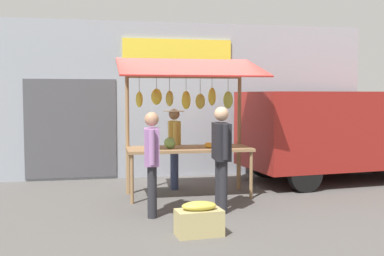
{
  "coord_description": "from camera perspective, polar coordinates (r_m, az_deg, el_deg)",
  "views": [
    {
      "loc": [
        1.58,
        8.21,
        1.83
      ],
      "look_at": [
        0.0,
        0.3,
        1.25
      ],
      "focal_mm": 44.11,
      "sensor_mm": 36.0,
      "label": 1
    }
  ],
  "objects": [
    {
      "name": "street_backdrop",
      "position": [
        10.52,
        -2.89,
        3.39
      ],
      "size": [
        9.0,
        0.3,
        3.4
      ],
      "color": "#8C939E",
      "rests_on": "ground"
    },
    {
      "name": "market_stall",
      "position": [
        8.41,
        -0.42,
        2.21
      ],
      "size": [
        2.5,
        1.46,
        2.5
      ],
      "color": "olive",
      "rests_on": "ground"
    },
    {
      "name": "vendor_with_sunhat",
      "position": [
        9.12,
        -2.16,
        -1.72
      ],
      "size": [
        0.4,
        0.67,
        1.55
      ],
      "rotation": [
        0.0,
        0.0,
        1.48
      ],
      "color": "navy",
      "rests_on": "ground"
    },
    {
      "name": "ground_plane",
      "position": [
        8.56,
        -0.4,
        -8.24
      ],
      "size": [
        40.0,
        40.0,
        0.0
      ],
      "primitive_type": "plane",
      "color": "#514F4C"
    },
    {
      "name": "produce_crate_near",
      "position": [
        6.21,
        0.86,
        -11.04
      ],
      "size": [
        0.63,
        0.38,
        0.45
      ],
      "color": "tan",
      "rests_on": "ground"
    },
    {
      "name": "shopper_in_grey_tee",
      "position": [
        7.34,
        3.56,
        -2.81
      ],
      "size": [
        0.24,
        0.7,
        1.64
      ],
      "rotation": [
        0.0,
        0.0,
        -1.62
      ],
      "color": "#232328",
      "rests_on": "ground"
    },
    {
      "name": "parked_van",
      "position": [
        10.42,
        17.51,
        0.02
      ],
      "size": [
        4.58,
        2.33,
        1.88
      ],
      "rotation": [
        0.0,
        0.0,
        0.11
      ],
      "color": "maroon",
      "rests_on": "ground"
    },
    {
      "name": "shopper_with_shopping_bag",
      "position": [
        7.08,
        -4.87,
        -3.48
      ],
      "size": [
        0.27,
        0.67,
        1.57
      ],
      "rotation": [
        0.0,
        0.0,
        -1.68
      ],
      "color": "#232328",
      "rests_on": "ground"
    }
  ]
}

